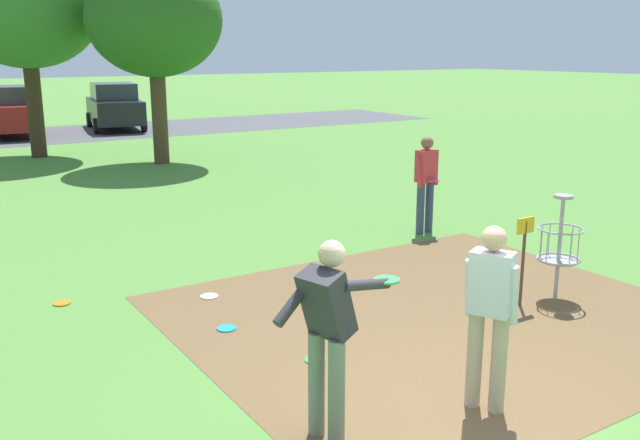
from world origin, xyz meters
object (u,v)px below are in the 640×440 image
(player_waiting_left, at_px, (328,328))
(frisbee_by_tee, at_px, (226,328))
(tree_mid_left, at_px, (25,5))
(parked_car_center_left, at_px, (7,111))
(frisbee_far_left, at_px, (62,303))
(parked_car_center_right, at_px, (115,106))
(disc_golf_basket, at_px, (556,244))
(tree_near_left, at_px, (154,20))
(player_throwing, at_px, (426,179))
(frisbee_far_right, at_px, (209,296))
(player_foreground_watching, at_px, (490,308))
(frisbee_mid_grass, at_px, (315,360))

(player_waiting_left, distance_m, frisbee_by_tee, 2.77)
(tree_mid_left, bearing_deg, parked_car_center_left, 88.80)
(frisbee_far_left, xyz_separation_m, parked_car_center_right, (6.48, 19.42, 0.91))
(player_waiting_left, distance_m, parked_car_center_right, 24.47)
(disc_golf_basket, distance_m, parked_car_center_left, 22.77)
(tree_near_left, height_order, parked_car_center_right, tree_near_left)
(player_throwing, xyz_separation_m, player_waiting_left, (-5.10, -4.68, 0.02))
(player_waiting_left, height_order, frisbee_by_tee, player_waiting_left)
(frisbee_far_left, bearing_deg, parked_car_center_left, 82.75)
(frisbee_far_right, height_order, tree_near_left, tree_near_left)
(tree_near_left, bearing_deg, parked_car_center_left, 105.68)
(parked_car_center_left, xyz_separation_m, parked_car_center_right, (4.03, 0.11, 0.00))
(frisbee_by_tee, xyz_separation_m, tree_mid_left, (0.90, 15.14, 4.37))
(player_throwing, height_order, tree_near_left, tree_near_left)
(player_throwing, xyz_separation_m, parked_car_center_left, (-3.80, 19.09, -0.05))
(tree_near_left, bearing_deg, frisbee_far_right, -107.01)
(player_foreground_watching, distance_m, parked_car_center_right, 24.54)
(player_throwing, distance_m, frisbee_by_tee, 5.35)
(disc_golf_basket, relative_size, player_foreground_watching, 0.81)
(disc_golf_basket, height_order, frisbee_by_tee, disc_golf_basket)
(disc_golf_basket, relative_size, parked_car_center_right, 0.31)
(player_throwing, relative_size, parked_car_center_left, 0.39)
(player_throwing, xyz_separation_m, parked_car_center_right, (0.23, 19.20, -0.05))
(frisbee_mid_grass, relative_size, tree_near_left, 0.04)
(frisbee_mid_grass, relative_size, parked_car_center_left, 0.05)
(player_throwing, xyz_separation_m, frisbee_by_tee, (-4.83, -2.11, -0.96))
(player_throwing, bearing_deg, frisbee_far_right, -167.57)
(frisbee_by_tee, relative_size, parked_car_center_right, 0.05)
(player_foreground_watching, relative_size, tree_mid_left, 0.28)
(frisbee_far_right, relative_size, parked_car_center_right, 0.05)
(player_throwing, bearing_deg, disc_golf_basket, -103.77)
(frisbee_mid_grass, distance_m, frisbee_far_left, 3.65)
(player_waiting_left, bearing_deg, player_throwing, 42.55)
(frisbee_mid_grass, bearing_deg, player_waiting_left, -117.97)
(player_waiting_left, xyz_separation_m, frisbee_far_left, (-1.15, 4.46, -0.98))
(frisbee_mid_grass, height_order, parked_car_center_left, parked_car_center_left)
(frisbee_by_tee, height_order, parked_car_center_left, parked_car_center_left)
(frisbee_mid_grass, height_order, parked_car_center_right, parked_car_center_right)
(tree_near_left, bearing_deg, frisbee_mid_grass, -103.49)
(player_throwing, distance_m, parked_car_center_right, 19.20)
(player_foreground_watching, distance_m, frisbee_mid_grass, 2.06)
(frisbee_mid_grass, relative_size, tree_mid_left, 0.04)
(player_waiting_left, bearing_deg, parked_car_center_left, 86.87)
(frisbee_mid_grass, bearing_deg, tree_near_left, 76.51)
(disc_golf_basket, xyz_separation_m, player_throwing, (0.86, 3.49, 0.21))
(frisbee_by_tee, bearing_deg, frisbee_mid_grass, -71.67)
(tree_mid_left, bearing_deg, player_foreground_watching, -89.09)
(tree_mid_left, bearing_deg, tree_near_left, -49.13)
(player_throwing, xyz_separation_m, frisbee_far_right, (-4.56, -1.00, -0.96))
(player_waiting_left, xyz_separation_m, frisbee_by_tee, (0.27, 2.57, -0.98))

